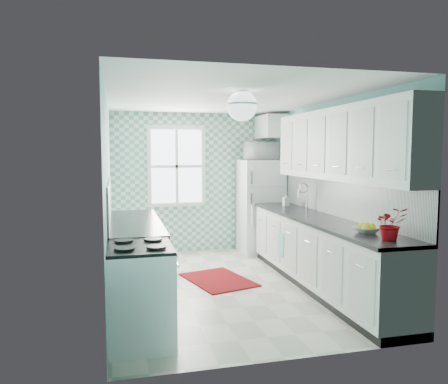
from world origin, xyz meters
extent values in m
cube|color=beige|center=(0.00, 0.00, -0.01)|extent=(3.00, 4.40, 0.02)
cube|color=white|center=(0.00, 0.00, 2.51)|extent=(3.00, 4.40, 0.02)
cube|color=#75C2BC|center=(0.00, 2.21, 1.25)|extent=(3.00, 0.02, 2.50)
cube|color=#75C2BC|center=(0.00, -2.21, 1.25)|extent=(3.00, 0.02, 2.50)
cube|color=#75C2BC|center=(-1.51, 0.00, 1.25)|extent=(0.02, 4.40, 2.50)
cube|color=#75C2BC|center=(1.51, 0.00, 1.25)|extent=(0.02, 4.40, 2.50)
cube|color=#5DA88E|center=(0.00, 2.19, 1.25)|extent=(3.00, 0.01, 2.50)
cube|color=white|center=(-0.35, 2.17, 1.55)|extent=(1.04, 0.05, 1.44)
cube|color=white|center=(-0.35, 2.15, 1.55)|extent=(0.90, 0.02, 1.30)
cube|color=white|center=(1.49, -0.40, 1.20)|extent=(0.02, 3.60, 0.51)
cube|color=white|center=(-1.49, -0.07, 1.20)|extent=(0.02, 2.15, 0.51)
cube|color=white|center=(1.33, -0.60, 1.90)|extent=(0.33, 3.20, 0.90)
cube|color=white|center=(1.30, 1.83, 2.25)|extent=(0.40, 0.74, 0.40)
cylinder|color=silver|center=(0.00, -0.80, 2.48)|extent=(0.14, 0.14, 0.04)
cylinder|color=silver|center=(0.00, -0.80, 2.41)|extent=(0.02, 0.02, 0.12)
sphere|color=white|center=(0.00, -0.80, 2.32)|extent=(0.34, 0.34, 0.34)
cube|color=white|center=(1.20, -0.40, 0.45)|extent=(0.60, 3.60, 0.90)
cube|color=black|center=(1.19, -0.40, 0.92)|extent=(0.63, 3.60, 0.04)
cube|color=white|center=(-1.20, -0.07, 0.45)|extent=(0.60, 2.15, 0.90)
cube|color=black|center=(-1.19, -0.07, 0.92)|extent=(0.63, 2.15, 0.04)
cube|color=silver|center=(1.11, 1.79, 0.83)|extent=(0.72, 0.69, 1.67)
cube|color=silver|center=(1.11, 1.45, 1.22)|extent=(0.71, 0.01, 0.02)
cube|color=silver|center=(0.82, 1.43, 1.42)|extent=(0.03, 0.03, 0.30)
cube|color=silver|center=(0.82, 1.43, 0.83)|extent=(0.03, 0.03, 0.54)
cube|color=white|center=(-1.20, -1.51, 0.47)|extent=(0.60, 0.76, 0.90)
cube|color=black|center=(-1.20, -1.51, 0.92)|extent=(0.60, 0.76, 0.03)
cube|color=black|center=(-0.90, -1.51, 0.52)|extent=(0.01, 0.50, 0.30)
cube|color=silver|center=(1.20, 0.42, 0.92)|extent=(0.51, 0.43, 0.12)
cylinder|color=silver|center=(1.38, 0.42, 1.12)|extent=(0.02, 0.02, 0.30)
torus|color=silver|center=(1.31, 0.42, 1.31)|extent=(0.16, 0.02, 0.16)
cube|color=maroon|center=(-0.03, 0.25, 0.01)|extent=(1.01, 1.23, 0.02)
cube|color=teal|center=(0.89, 0.21, 0.48)|extent=(0.11, 0.21, 0.34)
imported|color=white|center=(1.20, -1.49, 0.97)|extent=(0.27, 0.27, 0.06)
imported|color=maroon|center=(1.20, -1.90, 1.10)|extent=(0.35, 0.32, 0.33)
imported|color=#8FAFB6|center=(1.25, 0.93, 1.04)|extent=(0.09, 0.10, 0.21)
imported|color=white|center=(1.11, 1.79, 1.82)|extent=(0.58, 0.41, 0.32)
camera|label=1|loc=(-1.39, -5.60, 1.80)|focal=35.00mm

